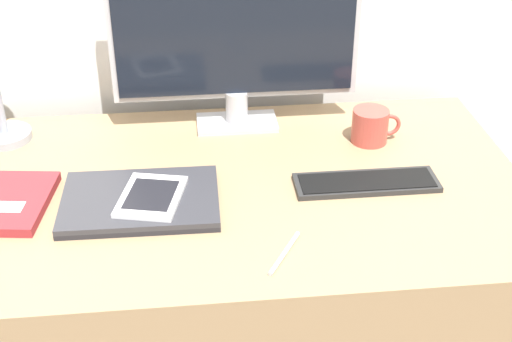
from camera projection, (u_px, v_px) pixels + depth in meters
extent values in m
cube|color=#997A56|center=(225.00, 308.00, 1.74)|extent=(1.34, 0.76, 0.71)
cube|color=#B7B7BC|center=(237.00, 123.00, 1.80)|extent=(0.20, 0.11, 0.01)
cylinder|color=#B7B7BC|center=(237.00, 106.00, 1.78)|extent=(0.05, 0.05, 0.08)
cube|color=#B7B7BC|center=(235.00, 15.00, 1.66)|extent=(0.60, 0.01, 0.42)
cube|color=black|center=(235.00, 16.00, 1.65)|extent=(0.57, 0.01, 0.39)
cube|color=#282828|center=(366.00, 183.00, 1.55)|extent=(0.31, 0.10, 0.01)
cube|color=black|center=(367.00, 181.00, 1.55)|extent=(0.29, 0.08, 0.00)
cube|color=#232328|center=(141.00, 203.00, 1.49)|extent=(0.33, 0.23, 0.01)
cube|color=#333338|center=(140.00, 198.00, 1.48)|extent=(0.33, 0.23, 0.01)
cube|color=white|center=(151.00, 196.00, 1.47)|extent=(0.16, 0.19, 0.01)
cube|color=black|center=(151.00, 194.00, 1.47)|extent=(0.12, 0.14, 0.00)
cylinder|color=#999EA8|center=(5.00, 136.00, 1.73)|extent=(0.13, 0.13, 0.02)
cube|color=maroon|center=(2.00, 202.00, 1.48)|extent=(0.22, 0.24, 0.02)
cylinder|color=#B7473D|center=(370.00, 126.00, 1.71)|extent=(0.09, 0.09, 0.08)
torus|color=#B7473D|center=(389.00, 125.00, 1.71)|extent=(0.06, 0.01, 0.06)
cylinder|color=silver|center=(284.00, 253.00, 1.34)|extent=(0.08, 0.12, 0.01)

